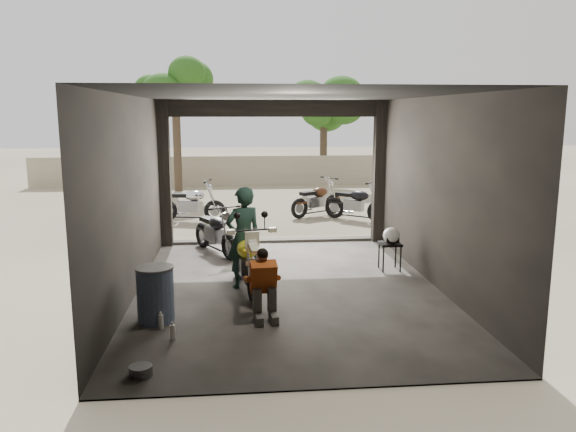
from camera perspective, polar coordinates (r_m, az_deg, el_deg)
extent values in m
plane|color=#7A6D56|center=(9.50, 0.03, -7.50)|extent=(80.00, 80.00, 0.00)
cube|color=#2D2B28|center=(9.49, 0.03, -7.44)|extent=(5.00, 7.00, 0.02)
plane|color=black|center=(9.04, 0.03, 12.18)|extent=(7.00, 7.00, 0.00)
cube|color=black|center=(5.72, 3.38, -2.97)|extent=(5.00, 0.02, 3.20)
cube|color=black|center=(9.24, -15.61, 1.81)|extent=(0.02, 7.00, 3.20)
cube|color=black|center=(9.69, 14.92, 2.23)|extent=(0.02, 7.00, 3.20)
cube|color=black|center=(12.54, -12.40, 4.13)|extent=(0.24, 0.24, 3.20)
cube|color=black|center=(12.86, 9.21, 4.39)|extent=(0.24, 0.24, 3.20)
cube|color=black|center=(12.44, -1.50, 10.87)|extent=(5.00, 0.16, 0.36)
cube|color=#2D2B28|center=(12.85, -1.46, -2.54)|extent=(5.00, 0.25, 0.08)
cube|color=gray|center=(23.13, -3.29, 4.65)|extent=(18.00, 0.30, 1.20)
cylinder|color=#382B1E|center=(21.63, -11.20, 7.24)|extent=(0.30, 0.30, 3.58)
ellipsoid|color=#1E4C14|center=(21.63, -11.42, 13.17)|extent=(2.20, 2.20, 3.14)
cylinder|color=#382B1E|center=(23.32, 3.63, 7.16)|extent=(0.30, 0.30, 3.20)
ellipsoid|color=#1E4C14|center=(23.29, 3.68, 12.08)|extent=(2.20, 2.20, 2.80)
imported|color=black|center=(9.41, -4.55, -2.23)|extent=(0.75, 0.64, 1.73)
cube|color=black|center=(10.63, 10.33, -2.80)|extent=(0.39, 0.39, 0.04)
cylinder|color=black|center=(10.50, 9.66, -4.41)|extent=(0.03, 0.03, 0.52)
cylinder|color=black|center=(10.59, 11.37, -4.34)|extent=(0.03, 0.03, 0.52)
cylinder|color=black|center=(10.81, 9.22, -3.98)|extent=(0.03, 0.03, 0.52)
cylinder|color=black|center=(10.89, 10.88, -3.92)|extent=(0.03, 0.03, 0.52)
ellipsoid|color=white|center=(10.56, 10.46, -1.95)|extent=(0.35, 0.36, 0.30)
cylinder|color=#40506D|center=(8.17, -13.31, -7.85)|extent=(0.67, 0.67, 0.80)
cylinder|color=black|center=(14.64, 10.99, 3.64)|extent=(0.08, 0.08, 2.48)
cylinder|color=white|center=(14.54, 11.15, 7.61)|extent=(0.90, 0.03, 0.90)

